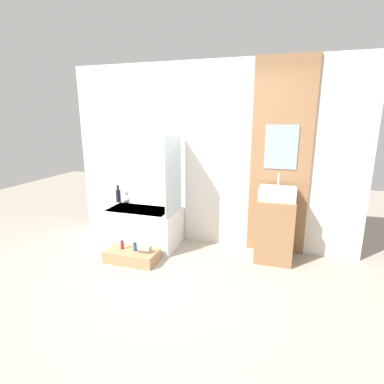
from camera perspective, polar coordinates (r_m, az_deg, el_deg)
The scene contains 13 objects.
ground_plane at distance 3.35m, azimuth -4.47°, elevation -19.53°, with size 12.00×12.00×0.00m, color #A39989.
wall_tiled_back at distance 4.32m, azimuth 3.10°, elevation 6.77°, with size 4.20×0.06×2.60m, color silver.
wall_wood_accent at distance 4.14m, azimuth 16.47°, elevation 5.98°, with size 0.78×0.04×2.60m.
bathtub at distance 4.55m, azimuth -9.87°, elevation -6.43°, with size 1.16×0.67×0.53m.
glass_shower_screen at distance 4.11m, azimuth -3.56°, elevation 3.20°, with size 0.01×0.61×1.08m, color silver.
wooden_step_bench at distance 4.11m, azimuth -11.37°, elevation -11.78°, with size 0.68×0.35×0.15m, color #A87F56.
vanity_cabinet at distance 4.11m, azimuth 15.50°, elevation -6.89°, with size 0.47×0.47×0.83m, color #8E6642.
sink at distance 3.96m, azimuth 15.96°, elevation -0.24°, with size 0.45×0.36×0.31m.
vase_tall_dark at distance 4.88m, azimuth -13.87°, elevation -0.60°, with size 0.07×0.07×0.27m.
vase_round_light at distance 4.80m, azimuth -12.41°, elevation -1.37°, with size 0.13×0.13×0.13m, color silver.
bottle_soap_primary at distance 4.12m, azimuth -13.15°, elevation -9.81°, with size 0.04×0.04×0.12m.
bottle_soap_secondary at distance 4.03m, azimuth -10.81°, elevation -10.27°, with size 0.05×0.05×0.11m.
towel_roll at distance 3.98m, azimuth -9.04°, elevation -10.65°, with size 0.09×0.09×0.16m, color gray.
Camera 1 is at (1.08, -2.57, 1.86)m, focal length 28.00 mm.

